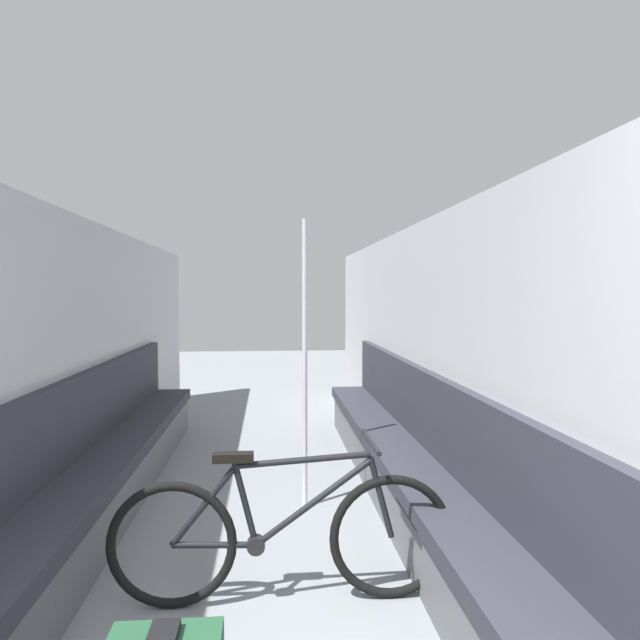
{
  "coord_description": "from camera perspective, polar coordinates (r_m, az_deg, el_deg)",
  "views": [
    {
      "loc": [
        0.09,
        -0.42,
        1.55
      ],
      "look_at": [
        0.48,
        3.94,
        1.35
      ],
      "focal_mm": 32.0,
      "sensor_mm": 36.0,
      "label": 1
    }
  ],
  "objects": [
    {
      "name": "bench_seat_row_left",
      "position": [
        4.11,
        -21.9,
        -14.94
      ],
      "size": [
        0.43,
        5.68,
        1.0
      ],
      "color": "#5B5B60",
      "rests_on": "ground"
    },
    {
      "name": "grab_pole_near",
      "position": [
        4.12,
        -1.54,
        -4.84
      ],
      "size": [
        0.08,
        0.08,
        2.09
      ],
      "color": "gray",
      "rests_on": "ground"
    },
    {
      "name": "bench_seat_row_right",
      "position": [
        4.06,
        9.35,
        -14.98
      ],
      "size": [
        0.43,
        5.68,
        1.0
      ],
      "color": "#5B5B60",
      "rests_on": "ground"
    },
    {
      "name": "wall_left",
      "position": [
        3.98,
        -25.48,
        -4.81
      ],
      "size": [
        0.1,
        9.77,
        2.11
      ],
      "primitive_type": "cube",
      "color": "#B2B2B7",
      "rests_on": "ground"
    },
    {
      "name": "wall_right",
      "position": [
        3.93,
        12.89,
        -4.73
      ],
      "size": [
        0.1,
        9.77,
        2.11
      ],
      "primitive_type": "cube",
      "color": "#B2B2B7",
      "rests_on": "ground"
    },
    {
      "name": "bicycle",
      "position": [
        3.05,
        -3.73,
        -20.73
      ],
      "size": [
        1.73,
        0.46,
        0.82
      ],
      "rotation": [
        0.0,
        0.0,
        -0.11
      ],
      "color": "black",
      "rests_on": "ground"
    }
  ]
}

